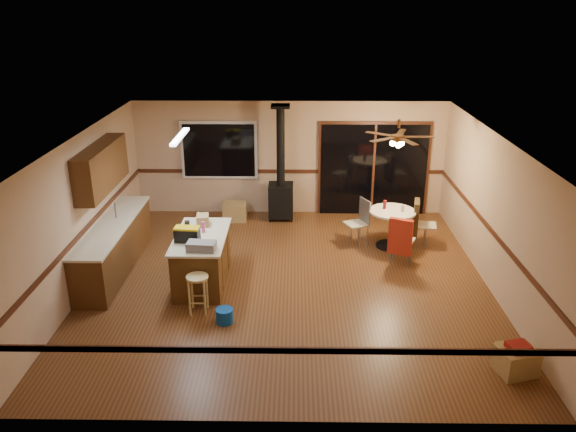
{
  "coord_description": "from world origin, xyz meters",
  "views": [
    {
      "loc": [
        0.13,
        -8.84,
        4.74
      ],
      "look_at": [
        0.0,
        0.3,
        1.15
      ],
      "focal_mm": 35.0,
      "sensor_mm": 36.0,
      "label": 1
    }
  ],
  "objects_px": {
    "toolbox_black": "(187,235)",
    "chair_right": "(417,218)",
    "box_under_window": "(235,211)",
    "blue_bucket": "(225,316)",
    "box_corner_b": "(513,358)",
    "toolbox_grey": "(201,246)",
    "wood_stove": "(281,189)",
    "chair_near": "(401,236)",
    "dining_table": "(392,222)",
    "box_corner_a": "(516,361)",
    "chair_left": "(361,217)",
    "bar_stool": "(198,294)",
    "kitchen_island": "(202,259)"
  },
  "relations": [
    {
      "from": "toolbox_grey",
      "to": "box_corner_b",
      "type": "distance_m",
      "value": 4.91
    },
    {
      "from": "bar_stool",
      "to": "blue_bucket",
      "type": "height_order",
      "value": "bar_stool"
    },
    {
      "from": "blue_bucket",
      "to": "box_corner_b",
      "type": "distance_m",
      "value": 4.21
    },
    {
      "from": "bar_stool",
      "to": "toolbox_grey",
      "type": "bearing_deg",
      "value": 87.05
    },
    {
      "from": "kitchen_island",
      "to": "box_corner_a",
      "type": "relative_size",
      "value": 3.45
    },
    {
      "from": "wood_stove",
      "to": "dining_table",
      "type": "height_order",
      "value": "wood_stove"
    },
    {
      "from": "dining_table",
      "to": "chair_near",
      "type": "relative_size",
      "value": 1.31
    },
    {
      "from": "blue_bucket",
      "to": "toolbox_grey",
      "type": "bearing_deg",
      "value": 120.72
    },
    {
      "from": "box_under_window",
      "to": "blue_bucket",
      "type": "bearing_deg",
      "value": -86.35
    },
    {
      "from": "chair_near",
      "to": "blue_bucket",
      "type": "bearing_deg",
      "value": -146.47
    },
    {
      "from": "wood_stove",
      "to": "chair_right",
      "type": "bearing_deg",
      "value": -26.65
    },
    {
      "from": "chair_right",
      "to": "box_under_window",
      "type": "xyz_separation_m",
      "value": [
        -3.81,
        1.31,
        -0.39
      ]
    },
    {
      "from": "toolbox_grey",
      "to": "chair_right",
      "type": "height_order",
      "value": "toolbox_grey"
    },
    {
      "from": "box_corner_a",
      "to": "wood_stove",
      "type": "bearing_deg",
      "value": 120.7
    },
    {
      "from": "kitchen_island",
      "to": "chair_left",
      "type": "bearing_deg",
      "value": 30.09
    },
    {
      "from": "box_under_window",
      "to": "box_corner_a",
      "type": "height_order",
      "value": "box_under_window"
    },
    {
      "from": "toolbox_black",
      "to": "dining_table",
      "type": "relative_size",
      "value": 0.44
    },
    {
      "from": "dining_table",
      "to": "box_corner_b",
      "type": "relative_size",
      "value": 2.25
    },
    {
      "from": "blue_bucket",
      "to": "chair_right",
      "type": "bearing_deg",
      "value": 39.98
    },
    {
      "from": "chair_right",
      "to": "wood_stove",
      "type": "bearing_deg",
      "value": 153.35
    },
    {
      "from": "kitchen_island",
      "to": "toolbox_grey",
      "type": "distance_m",
      "value": 0.8
    },
    {
      "from": "toolbox_grey",
      "to": "box_under_window",
      "type": "bearing_deg",
      "value": 87.53
    },
    {
      "from": "kitchen_island",
      "to": "bar_stool",
      "type": "bearing_deg",
      "value": -84.99
    },
    {
      "from": "bar_stool",
      "to": "toolbox_black",
      "type": "bearing_deg",
      "value": 109.4
    },
    {
      "from": "box_corner_b",
      "to": "chair_right",
      "type": "bearing_deg",
      "value": 97.3
    },
    {
      "from": "dining_table",
      "to": "chair_right",
      "type": "bearing_deg",
      "value": 9.5
    },
    {
      "from": "kitchen_island",
      "to": "chair_left",
      "type": "relative_size",
      "value": 3.15
    },
    {
      "from": "dining_table",
      "to": "toolbox_grey",
      "type": "bearing_deg",
      "value": -147.87
    },
    {
      "from": "dining_table",
      "to": "toolbox_black",
      "type": "bearing_deg",
      "value": -154.07
    },
    {
      "from": "toolbox_black",
      "to": "chair_near",
      "type": "bearing_deg",
      "value": 14.19
    },
    {
      "from": "toolbox_black",
      "to": "chair_right",
      "type": "xyz_separation_m",
      "value": [
        4.26,
        1.9,
        -0.42
      ]
    },
    {
      "from": "box_corner_b",
      "to": "toolbox_black",
      "type": "bearing_deg",
      "value": 155.6
    },
    {
      "from": "chair_left",
      "to": "box_corner_a",
      "type": "xyz_separation_m",
      "value": [
        1.65,
        -4.22,
        -0.4
      ]
    },
    {
      "from": "chair_left",
      "to": "box_corner_a",
      "type": "bearing_deg",
      "value": -68.68
    },
    {
      "from": "toolbox_grey",
      "to": "chair_left",
      "type": "bearing_deg",
      "value": 39.07
    },
    {
      "from": "chair_right",
      "to": "chair_near",
      "type": "bearing_deg",
      "value": -117.59
    },
    {
      "from": "kitchen_island",
      "to": "toolbox_grey",
      "type": "height_order",
      "value": "toolbox_grey"
    },
    {
      "from": "kitchen_island",
      "to": "wood_stove",
      "type": "xyz_separation_m",
      "value": [
        1.3,
        3.05,
        0.28
      ]
    },
    {
      "from": "chair_near",
      "to": "toolbox_black",
      "type": "bearing_deg",
      "value": -165.81
    },
    {
      "from": "blue_bucket",
      "to": "chair_near",
      "type": "bearing_deg",
      "value": 33.53
    },
    {
      "from": "dining_table",
      "to": "chair_near",
      "type": "height_order",
      "value": "chair_near"
    },
    {
      "from": "blue_bucket",
      "to": "wood_stove",
      "type": "bearing_deg",
      "value": 80.07
    },
    {
      "from": "toolbox_grey",
      "to": "box_under_window",
      "type": "distance_m",
      "value": 3.65
    },
    {
      "from": "wood_stove",
      "to": "dining_table",
      "type": "bearing_deg",
      "value": -33.28
    },
    {
      "from": "blue_bucket",
      "to": "box_corner_b",
      "type": "xyz_separation_m",
      "value": [
        4.06,
        -1.1,
        0.05
      ]
    },
    {
      "from": "dining_table",
      "to": "box_corner_a",
      "type": "height_order",
      "value": "dining_table"
    },
    {
      "from": "wood_stove",
      "to": "chair_right",
      "type": "height_order",
      "value": "wood_stove"
    },
    {
      "from": "bar_stool",
      "to": "chair_near",
      "type": "xyz_separation_m",
      "value": [
        3.49,
        1.71,
        0.28
      ]
    },
    {
      "from": "chair_right",
      "to": "box_under_window",
      "type": "relative_size",
      "value": 1.34
    },
    {
      "from": "blue_bucket",
      "to": "chair_right",
      "type": "distance_m",
      "value": 4.65
    }
  ]
}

